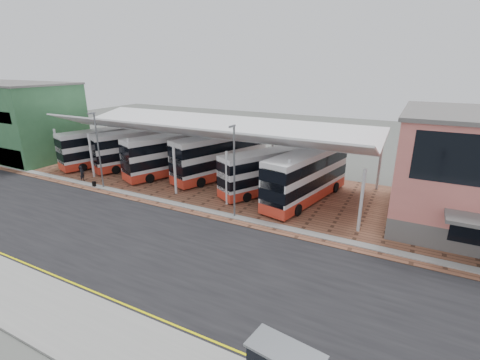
% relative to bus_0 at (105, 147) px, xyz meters
% --- Properties ---
extents(ground, '(140.00, 140.00, 0.00)m').
position_rel_bus_0_xyz_m(ground, '(20.97, -13.10, -2.36)').
color(ground, '#4E514B').
extents(road, '(120.00, 14.00, 0.02)m').
position_rel_bus_0_xyz_m(road, '(20.97, -14.10, -2.35)').
color(road, black).
rests_on(road, ground).
extents(forecourt, '(72.00, 16.00, 0.06)m').
position_rel_bus_0_xyz_m(forecourt, '(22.97, -0.10, -2.33)').
color(forecourt, brown).
rests_on(forecourt, ground).
extents(sidewalk, '(120.00, 4.00, 0.14)m').
position_rel_bus_0_xyz_m(sidewalk, '(20.97, -22.10, -2.29)').
color(sidewalk, gray).
rests_on(sidewalk, ground).
extents(north_kerb, '(120.00, 0.80, 0.14)m').
position_rel_bus_0_xyz_m(north_kerb, '(20.97, -6.90, -2.29)').
color(north_kerb, gray).
rests_on(north_kerb, ground).
extents(yellow_line_near, '(120.00, 0.12, 0.01)m').
position_rel_bus_0_xyz_m(yellow_line_near, '(20.97, -20.10, -2.33)').
color(yellow_line_near, '#EFE500').
rests_on(yellow_line_near, road).
extents(yellow_line_far, '(120.00, 0.12, 0.01)m').
position_rel_bus_0_xyz_m(yellow_line_far, '(20.97, -19.80, -2.33)').
color(yellow_line_far, '#EFE500').
rests_on(yellow_line_far, road).
extents(canopy, '(37.00, 11.63, 7.07)m').
position_rel_bus_0_xyz_m(canopy, '(14.97, 0.84, 3.44)').
color(canopy, silver).
rests_on(canopy, ground).
extents(shop_green, '(6.40, 10.20, 10.22)m').
position_rel_bus_0_xyz_m(shop_green, '(-9.03, -2.13, 2.76)').
color(shop_green, '#386F43').
rests_on(shop_green, ground).
extents(shop_cream, '(6.40, 10.20, 10.22)m').
position_rel_bus_0_xyz_m(shop_cream, '(-15.53, -2.13, 2.76)').
color(shop_cream, beige).
rests_on(shop_cream, ground).
extents(lamp_west, '(0.16, 0.90, 8.07)m').
position_rel_bus_0_xyz_m(lamp_west, '(6.97, -6.83, 2.00)').
color(lamp_west, slate).
rests_on(lamp_west, ground).
extents(lamp_east, '(0.16, 0.90, 8.07)m').
position_rel_bus_0_xyz_m(lamp_east, '(22.97, -6.83, 2.00)').
color(lamp_east, slate).
rests_on(lamp_east, ground).
extents(bus_0, '(6.01, 11.46, 4.62)m').
position_rel_bus_0_xyz_m(bus_0, '(0.00, 0.00, 0.00)').
color(bus_0, silver).
rests_on(bus_0, forecourt).
extents(bus_1, '(6.83, 11.42, 4.66)m').
position_rel_bus_0_xyz_m(bus_1, '(4.67, 1.19, 0.02)').
color(bus_1, silver).
rests_on(bus_1, forecourt).
extents(bus_2, '(6.82, 11.74, 4.77)m').
position_rel_bus_0_xyz_m(bus_2, '(10.48, 0.62, 0.07)').
color(bus_2, silver).
rests_on(bus_2, forecourt).
extents(bus_3, '(6.82, 12.30, 4.98)m').
position_rel_bus_0_xyz_m(bus_3, '(16.22, 2.21, 0.18)').
color(bus_3, silver).
rests_on(bus_3, forecourt).
extents(bus_4, '(7.14, 10.41, 4.34)m').
position_rel_bus_0_xyz_m(bus_4, '(22.93, 0.24, -0.14)').
color(bus_4, silver).
rests_on(bus_4, forecourt).
extents(bus_5, '(5.10, 12.14, 4.88)m').
position_rel_bus_0_xyz_m(bus_5, '(27.21, -0.12, 0.13)').
color(bus_5, silver).
rests_on(bus_5, forecourt).
extents(pedestrian, '(0.58, 0.74, 1.78)m').
position_rel_bus_0_xyz_m(pedestrian, '(3.18, -6.32, -1.40)').
color(pedestrian, black).
rests_on(pedestrian, forecourt).
extents(suitcase, '(0.35, 0.25, 0.60)m').
position_rel_bus_0_xyz_m(suitcase, '(5.90, -7.10, -2.00)').
color(suitcase, black).
rests_on(suitcase, forecourt).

